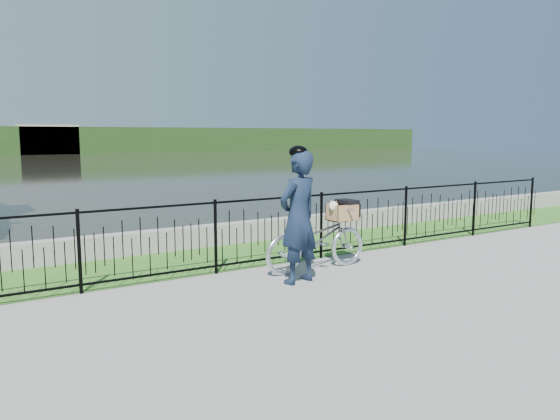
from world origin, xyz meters
TOP-DOWN VIEW (x-y plane):
  - ground at (0.00, 0.00)m, footprint 120.00×120.00m
  - grass_strip at (0.00, 2.60)m, footprint 60.00×2.00m
  - water at (0.00, 33.00)m, footprint 120.00×120.00m
  - quay_wall at (0.00, 3.60)m, footprint 60.00×0.30m
  - fence at (0.00, 1.60)m, footprint 14.00×0.06m
  - far_building_right at (6.00, 58.50)m, footprint 6.00×3.00m
  - bicycle_rig at (0.45, 0.97)m, footprint 1.85×0.65m
  - cyclist at (-0.21, 0.51)m, footprint 0.78×0.61m

SIDE VIEW (x-z plane):
  - ground at x=0.00m, z-range 0.00..0.00m
  - water at x=0.00m, z-range 0.00..0.00m
  - grass_strip at x=0.00m, z-range 0.00..0.01m
  - quay_wall at x=0.00m, z-range 0.00..0.40m
  - bicycle_rig at x=0.45m, z-range -0.05..1.05m
  - fence at x=0.00m, z-range 0.00..1.15m
  - cyclist at x=-0.21m, z-range -0.01..1.95m
  - far_building_right at x=6.00m, z-range 0.00..3.20m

